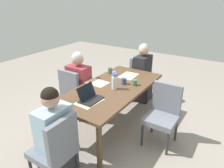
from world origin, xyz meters
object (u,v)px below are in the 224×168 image
Objects in this scene: chair_far_left_far at (74,91)px; flower_vase at (114,79)px; person_far_left_far at (79,89)px; coffee_mug_near_left at (135,83)px; phone_black at (63,104)px; dining_table at (112,92)px; chair_head_left_left_near at (57,148)px; person_head_right_left_mid at (142,76)px; coffee_mug_near_right at (124,81)px; chair_head_right_left_mid at (140,76)px; chair_near_right_near at (163,112)px; coffee_mug_centre_left at (110,71)px; laptop_head_left_left_near at (90,97)px; person_head_left_left_near at (56,141)px.

flower_vase reaches higher than chair_far_left_far.
person_far_left_far reaches higher than coffee_mug_near_left.
phone_black is (-0.77, 0.32, -0.16)m from flower_vase.
dining_table is 0.85m from phone_black.
chair_head_left_left_near is 1.52m from person_far_left_far.
person_head_right_left_mid is 1.33× the size of chair_far_left_far.
dining_table is 19.11× the size of coffee_mug_near_right.
phone_black is (-0.81, 0.25, 0.08)m from dining_table.
coffee_mug_near_left is at bearing -159.49° from chair_head_right_left_mid.
flower_vase is 1.95× the size of phone_black.
coffee_mug_centre_left is at bearing 72.25° from chair_near_right_near.
chair_far_left_far is at bearing 91.00° from flower_vase.
coffee_mug_centre_left is at bearing 36.17° from dining_table.
chair_far_left_far reaches higher than coffee_mug_near_right.
chair_head_right_left_mid is 1.36m from person_far_left_far.
phone_black is (-1.01, 0.35, -0.05)m from coffee_mug_near_right.
chair_far_left_far is (-1.25, 0.72, -0.03)m from person_head_right_left_mid.
laptop_head_left_left_near is at bearing 178.22° from dining_table.
coffee_mug_centre_left is at bearing 155.44° from person_head_right_left_mid.
chair_head_left_left_near is 2.81× the size of laptop_head_left_left_near.
chair_head_left_left_near is 3.07× the size of flower_vase.
flower_vase is (1.24, 0.02, 0.40)m from chair_head_left_left_near.
flower_vase reaches higher than chair_head_right_left_mid.
chair_near_right_near is at bearing -107.75° from coffee_mug_centre_left.
coffee_mug_near_left is at bearing -33.61° from flower_vase.
laptop_head_left_left_near is at bearing -122.95° from chair_far_left_far.
chair_head_left_left_near is 0.80m from laptop_head_left_left_near.
chair_far_left_far reaches higher than coffee_mug_centre_left.
coffee_mug_near_left is (1.47, -0.25, 0.26)m from person_head_left_left_near.
chair_near_right_near is at bearing -86.40° from person_far_left_far.
person_head_left_left_near is 4.08× the size of flower_vase.
phone_black is at bearing 176.11° from chair_head_right_left_mid.
phone_black reaches higher than dining_table.
person_head_right_left_mid is 1.00× the size of person_far_left_far.
person_head_right_left_mid is 2.02m from phone_black.
laptop_head_left_left_near is at bearing 170.20° from flower_vase.
chair_head_right_left_mid is 2.08m from phone_black.
chair_far_left_far is at bearing 143.60° from coffee_mug_centre_left.
dining_table is 1.22m from person_head_left_left_near.
dining_table is 6.49× the size of flower_vase.
flower_vase is 0.69m from coffee_mug_centre_left.
dining_table is at bearing 4.00° from chair_head_left_left_near.
person_head_right_left_mid is 1.44m from chair_far_left_far.
dining_table is 0.78m from chair_far_left_far.
phone_black is at bearing 160.84° from coffee_mug_near_right.
dining_table is at bearing -1.78° from laptop_head_left_left_near.
chair_far_left_far is 0.93m from laptop_head_left_left_near.
chair_head_left_left_near reaches higher than coffee_mug_centre_left.
person_head_right_left_mid is at bearing 0.67° from laptop_head_left_left_near.
phone_black is (0.41, 0.27, 0.22)m from person_head_left_left_near.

